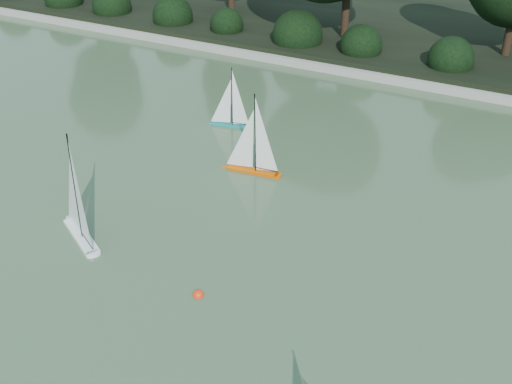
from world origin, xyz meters
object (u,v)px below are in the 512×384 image
sailboat_teal (227,116)px  sailboat_white_a (77,218)px  sailboat_orange (249,159)px  race_buoy (198,295)px

sailboat_teal → sailboat_white_a: bearing=-88.0°
sailboat_orange → race_buoy: size_ratio=10.47×
sailboat_orange → race_buoy: bearing=-70.9°
sailboat_white_a → race_buoy: bearing=-7.7°
sailboat_white_a → sailboat_orange: bearing=68.0°
sailboat_orange → sailboat_teal: 1.95m
sailboat_teal → sailboat_orange: bearing=-47.7°
race_buoy → sailboat_teal: bearing=117.5°
sailboat_teal → race_buoy: sailboat_teal is taller
sailboat_white_a → sailboat_teal: (-0.15, 4.33, -0.08)m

